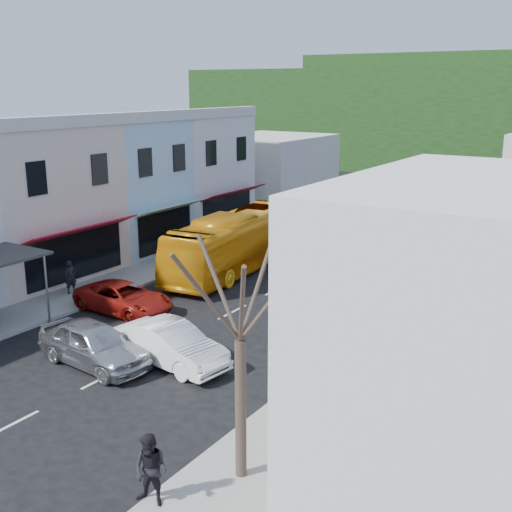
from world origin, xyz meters
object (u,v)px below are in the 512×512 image
Objects in this scene: bus at (236,243)px; traffic_signal at (493,199)px; pedestrian_left at (71,276)px; car_silver at (94,347)px; direction_sign at (301,318)px; car_white at (171,347)px; street_tree at (240,341)px; pedestrian_right at (151,473)px; car_red at (124,297)px.

traffic_signal reaches higher than bus.
traffic_signal is (13.78, 26.65, 1.22)m from pedestrian_left.
car_silver is 7.73m from direction_sign.
pedestrian_left is (-9.28, 3.58, 0.30)m from car_white.
bus is 2.62× the size of traffic_signal.
street_tree reaches higher than car_white.
street_tree is (15.44, -8.18, 2.91)m from pedestrian_left.
bus is 6.82× the size of pedestrian_right.
direction_sign reaches higher than car_white.
car_white is at bearing 72.88° from traffic_signal.
street_tree reaches higher than pedestrian_left.
bus is at bearing -1.06° from car_red.
car_red is 1.04× the size of direction_sign.
traffic_signal is (4.50, 30.23, 1.52)m from car_white.
traffic_signal reaches higher than pedestrian_left.
pedestrian_right is (14.28, -10.34, 0.00)m from pedestrian_left.
bus is 1.48× the size of street_tree.
car_red is at bearing 67.22° from car_white.
street_tree reaches higher than car_silver.
street_tree is at bearing -103.78° from car_silver.
traffic_signal reaches higher than direction_sign.
car_white is 8.33m from street_tree.
car_silver is 9.02m from pedestrian_right.
car_silver is at bearing 135.00° from pedestrian_right.
car_white is 0.56× the size of street_tree.
pedestrian_right is 0.38× the size of traffic_signal.
pedestrian_left is at bearing 134.37° from pedestrian_right.
car_silver and car_red have the same top height.
traffic_signal is (9.97, 26.98, 1.52)m from car_red.
car_red is (-0.44, -8.40, -0.85)m from bus.
traffic_signal is at bearing -18.37° from car_red.
car_white is 6.36m from car_red.
car_white is 0.99× the size of traffic_signal.
pedestrian_right is 3.81m from street_tree.
bus is 8.45m from car_red.
pedestrian_left is (-6.92, 5.13, 0.30)m from car_silver.
traffic_signal is at bearing -6.32° from car_silver.
direction_sign is at bearing -61.79° from car_white.
car_silver is at bearing -84.41° from bus.
street_tree is (6.16, -4.59, 3.21)m from car_white.
pedestrian_left reaches higher than car_red.
traffic_signal reaches higher than car_red.
car_red is 1.04× the size of traffic_signal.
bus reaches higher than car_silver.
pedestrian_right is 8.52m from direction_sign.
traffic_signal reaches higher than car_silver.
pedestrian_left is 0.38× the size of direction_sign.
bus is at bearing 54.19° from traffic_signal.
car_red is 2.71× the size of pedestrian_left.
car_silver is 0.99× the size of traffic_signal.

